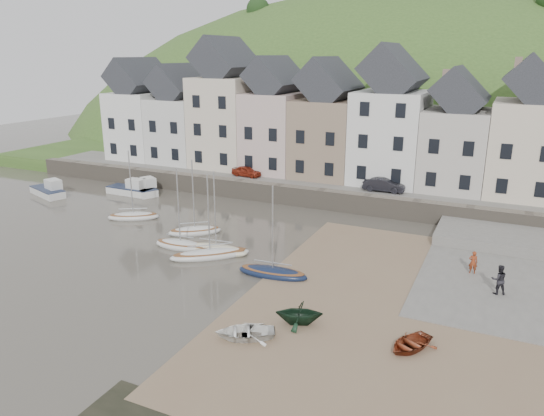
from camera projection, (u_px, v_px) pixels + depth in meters
The scene contains 24 objects.
ground at pixel (233, 276), 33.53m from camera, with size 160.00×160.00×0.00m, color #423D34.
quay_land at pixel (364, 169), 61.06m from camera, with size 90.00×30.00×1.50m, color #3A5A24.
quay_street at pixel (334, 184), 50.86m from camera, with size 70.00×7.00×0.10m, color slate.
seawall at pixel (321, 199), 48.01m from camera, with size 70.00×1.20×1.80m, color slate.
beach at pixel (402, 309), 29.06m from camera, with size 18.00×26.00×0.06m, color #80674E.
slipway at pixel (486, 269), 34.37m from camera, with size 8.00×18.00×0.12m, color slate.
hillside at pixel (373, 237), 92.79m from camera, with size 134.40×84.00×84.00m.
townhouse_terrace at pixel (363, 123), 51.51m from camera, with size 61.05×8.00×13.93m.
sailboat_0 at pixel (134, 216), 44.97m from camera, with size 4.59×3.54×6.32m.
sailboat_1 at pixel (195, 231), 41.24m from camera, with size 4.29×3.80×6.32m.
sailboat_2 at pixel (216, 249), 37.35m from camera, with size 4.99×2.02×6.32m.
sailboat_3 at pixel (181, 245), 38.22m from camera, with size 4.28×1.79×6.32m.
sailboat_4 at pixel (210, 254), 36.44m from camera, with size 5.35×4.85×6.32m.
sailboat_5 at pixel (273, 272), 33.38m from camera, with size 4.87×1.86×6.32m.
motorboat_0 at pixel (132, 189), 52.72m from camera, with size 5.19×1.87×1.70m.
motorboat_1 at pixel (49, 190), 52.33m from camera, with size 5.16×3.24×1.70m.
motorboat_2 at pixel (144, 188), 53.08m from camera, with size 4.67×3.66×1.70m.
rowboat_white at pixel (245, 332), 26.01m from camera, with size 2.18×3.05×0.63m, color white.
rowboat_green at pixel (299, 312), 27.25m from camera, with size 2.16×2.51×1.32m, color black.
rowboat_red at pixel (410, 343), 25.04m from camera, with size 1.91×2.68×0.55m, color brown.
person_red at pixel (473, 262), 33.40m from camera, with size 0.56×0.37×1.54m, color maroon.
person_dark at pixel (499, 279), 30.47m from camera, with size 0.90×0.70×1.85m, color black.
car_left at pixel (246, 171), 53.58m from camera, with size 1.29×3.21×1.09m, color maroon.
car_right at pixel (384, 185), 47.67m from camera, with size 1.34×3.85×1.27m, color black.
Camera 1 is at (15.35, -26.83, 13.95)m, focal length 33.72 mm.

